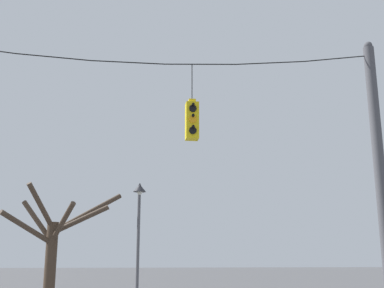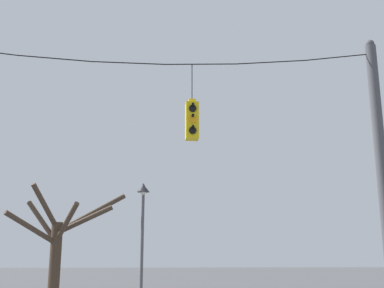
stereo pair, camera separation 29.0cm
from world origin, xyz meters
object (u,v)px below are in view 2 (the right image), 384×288
traffic_light_near_left_pole (192,120)px  bare_tree (58,245)px  utility_pole_right (383,178)px  street_lamp (143,215)px

traffic_light_near_left_pole → bare_tree: (-4.29, 5.86, -3.12)m
utility_pole_right → bare_tree: bearing=148.3°
traffic_light_near_left_pole → street_lamp: (-1.27, 6.19, -1.98)m
utility_pole_right → bare_tree: utility_pole_right is taller
utility_pole_right → traffic_light_near_left_pole: (-5.21, -0.00, 1.48)m
traffic_light_near_left_pole → utility_pole_right: bearing=0.0°
traffic_light_near_left_pole → street_lamp: traffic_light_near_left_pole is taller
utility_pole_right → bare_tree: (-9.49, 5.86, -1.65)m
traffic_light_near_left_pole → bare_tree: 7.90m
utility_pole_right → traffic_light_near_left_pole: size_ratio=3.80×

